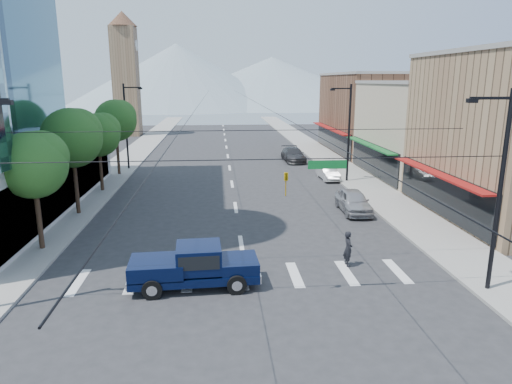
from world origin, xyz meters
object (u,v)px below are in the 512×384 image
(pedestrian, at_px, (348,249))
(pickup_truck, at_px, (194,265))
(parked_car_mid, at_px, (328,173))
(parked_car_near, at_px, (353,201))
(parked_car_far, at_px, (293,155))

(pedestrian, bearing_deg, pickup_truck, 101.33)
(pedestrian, distance_m, parked_car_mid, 21.22)
(parked_car_near, relative_size, parked_car_far, 0.86)
(parked_car_mid, xyz_separation_m, parked_car_far, (-1.70, 10.22, 0.13))
(pickup_truck, distance_m, parked_car_far, 34.36)
(pickup_truck, distance_m, pedestrian, 7.95)
(pickup_truck, height_order, parked_car_near, pickup_truck)
(pickup_truck, bearing_deg, parked_car_near, 43.49)
(parked_car_mid, bearing_deg, pedestrian, -102.73)
(pickup_truck, height_order, parked_car_mid, pickup_truck)
(pickup_truck, bearing_deg, parked_car_mid, 59.73)
(pedestrian, relative_size, parked_car_near, 0.39)
(pedestrian, bearing_deg, parked_car_near, -19.95)
(parked_car_near, xyz_separation_m, parked_car_far, (-0.85, 21.44, -0.01))
(pedestrian, relative_size, parked_car_mid, 0.45)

